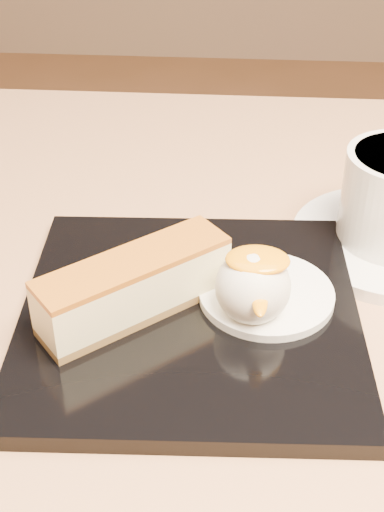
# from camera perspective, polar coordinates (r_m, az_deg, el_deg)

# --- Properties ---
(table) EXTENTS (0.80, 0.80, 0.72)m
(table) POSITION_cam_1_polar(r_m,az_deg,el_deg) (0.58, 1.57, -18.29)
(table) COLOR black
(table) RESTS_ON ground
(dessert_plate) EXTENTS (0.23, 0.23, 0.01)m
(dessert_plate) POSITION_cam_1_polar(r_m,az_deg,el_deg) (0.47, -0.17, -4.78)
(dessert_plate) COLOR black
(dessert_plate) RESTS_ON table
(cheesecake) EXTENTS (0.12, 0.11, 0.04)m
(cheesecake) POSITION_cam_1_polar(r_m,az_deg,el_deg) (0.45, -4.64, -2.39)
(cheesecake) COLOR brown
(cheesecake) RESTS_ON dessert_plate
(cream_smear) EXTENTS (0.09, 0.09, 0.01)m
(cream_smear) POSITION_cam_1_polar(r_m,az_deg,el_deg) (0.48, 5.97, -3.04)
(cream_smear) COLOR white
(cream_smear) RESTS_ON dessert_plate
(ice_cream_scoop) EXTENTS (0.05, 0.05, 0.05)m
(ice_cream_scoop) POSITION_cam_1_polar(r_m,az_deg,el_deg) (0.45, 4.89, -2.46)
(ice_cream_scoop) COLOR white
(ice_cream_scoop) RESTS_ON cream_smear
(mango_sauce) EXTENTS (0.04, 0.03, 0.01)m
(mango_sauce) POSITION_cam_1_polar(r_m,az_deg,el_deg) (0.44, 5.28, -0.31)
(mango_sauce) COLOR #FD9507
(mango_sauce) RESTS_ON ice_cream_scoop
(mint_sprig) EXTENTS (0.04, 0.03, 0.00)m
(mint_sprig) POSITION_cam_1_polar(r_m,az_deg,el_deg) (0.49, 2.56, -0.73)
(mint_sprig) COLOR #2C8029
(mint_sprig) RESTS_ON cream_smear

